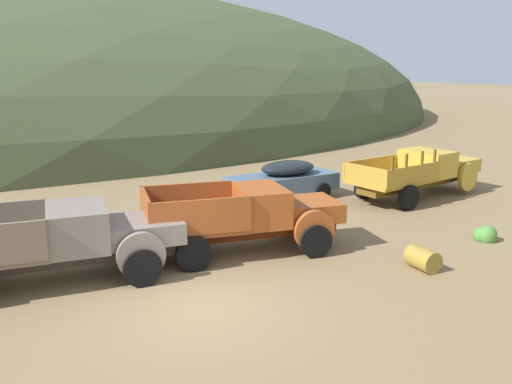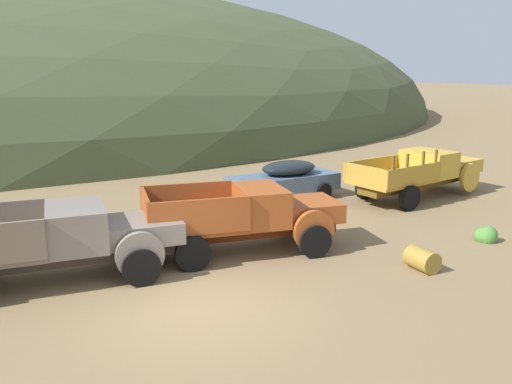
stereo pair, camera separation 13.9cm
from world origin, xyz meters
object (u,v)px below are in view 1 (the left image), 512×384
(truck_oxide_orange, at_px, (257,217))
(truck_primer_gray, at_px, (71,241))
(truck_faded_yellow, at_px, (423,171))
(car_chalk_blue, at_px, (279,180))
(oil_drum_by_truck, at_px, (423,259))

(truck_oxide_orange, bearing_deg, truck_primer_gray, -171.89)
(truck_primer_gray, relative_size, truck_faded_yellow, 1.00)
(truck_oxide_orange, distance_m, car_chalk_blue, 6.11)
(truck_primer_gray, relative_size, truck_oxide_orange, 1.10)
(car_chalk_blue, xyz_separation_m, oil_drum_by_truck, (-1.35, -8.26, -0.52))
(truck_primer_gray, bearing_deg, car_chalk_blue, 34.27)
(truck_faded_yellow, bearing_deg, car_chalk_blue, 150.57)
(truck_oxide_orange, distance_m, truck_faded_yellow, 9.75)
(truck_primer_gray, height_order, car_chalk_blue, truck_primer_gray)
(truck_primer_gray, height_order, oil_drum_by_truck, truck_primer_gray)
(truck_oxide_orange, height_order, car_chalk_blue, truck_oxide_orange)
(oil_drum_by_truck, bearing_deg, truck_oxide_orange, 126.52)
(truck_primer_gray, relative_size, oil_drum_by_truck, 7.30)
(truck_primer_gray, bearing_deg, truck_faded_yellow, 16.17)
(car_chalk_blue, height_order, oil_drum_by_truck, car_chalk_blue)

